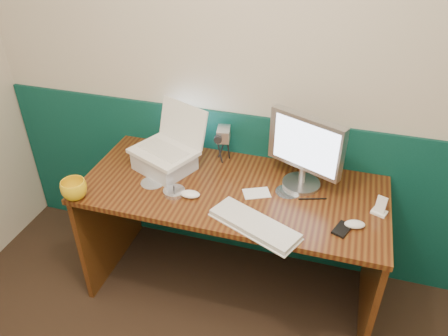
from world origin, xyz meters
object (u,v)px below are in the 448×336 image
(desk, at_px, (231,241))
(camcorder, at_px, (224,145))
(laptop, at_px, (162,131))
(keyboard, at_px, (254,225))
(monitor, at_px, (305,152))
(mug, at_px, (74,190))

(desk, relative_size, camcorder, 8.15)
(laptop, bearing_deg, desk, 14.77)
(keyboard, bearing_deg, laptop, 174.64)
(monitor, xyz_separation_m, camcorder, (-0.47, 0.12, -0.10))
(keyboard, distance_m, camcorder, 0.61)
(camcorder, bearing_deg, mug, -148.88)
(monitor, bearing_deg, mug, -133.66)
(mug, relative_size, camcorder, 0.66)
(mug, bearing_deg, keyboard, 2.49)
(laptop, height_order, keyboard, laptop)
(mug, bearing_deg, laptop, 48.69)
(desk, xyz_separation_m, monitor, (0.34, 0.13, 0.58))
(laptop, bearing_deg, camcorder, 57.36)
(desk, height_order, camcorder, camcorder)
(desk, xyz_separation_m, laptop, (-0.41, 0.07, 0.61))
(monitor, distance_m, keyboard, 0.47)
(monitor, bearing_deg, camcorder, -170.72)
(mug, xyz_separation_m, camcorder, (0.62, 0.56, 0.05))
(keyboard, bearing_deg, camcorder, 144.53)
(laptop, relative_size, monitor, 0.82)
(monitor, distance_m, mug, 1.18)
(desk, bearing_deg, mug, -157.27)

